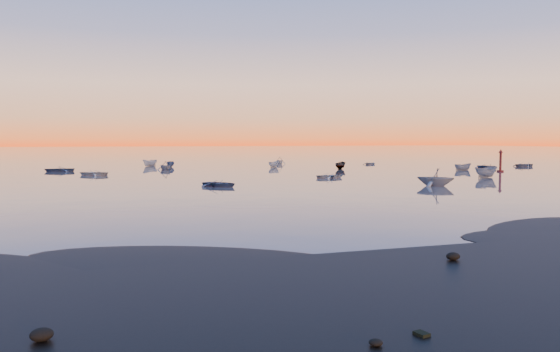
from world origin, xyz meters
name	(u,v)px	position (x,y,z in m)	size (l,w,h in m)	color
ground	(192,161)	(0.00, 100.00, 0.00)	(600.00, 600.00, 0.00)	#665B55
mud_lobes	(506,233)	(0.00, -1.00, 0.01)	(140.00, 6.00, 0.07)	black
moored_fleet	(245,173)	(0.00, 53.00, 0.00)	(124.00, 58.00, 1.20)	beige
boat_near_center	(486,178)	(27.08, 33.95, 0.00)	(4.17, 1.77, 1.44)	gray
boat_near_right	(435,186)	(13.51, 25.20, 0.00)	(4.03, 1.81, 1.41)	gray
channel_marker	(500,163)	(38.14, 44.35, 1.41)	(1.00, 1.00, 3.56)	#4D1010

